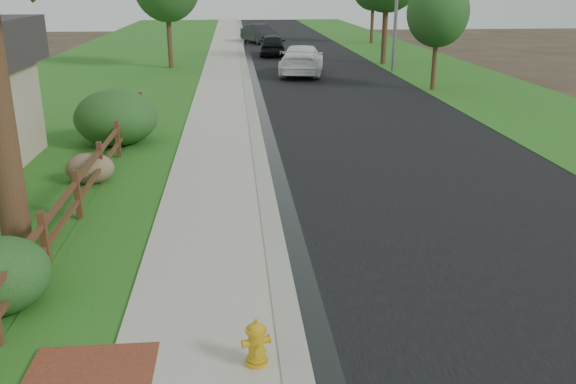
{
  "coord_description": "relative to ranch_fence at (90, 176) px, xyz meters",
  "views": [
    {
      "loc": [
        -0.3,
        -7.13,
        4.74
      ],
      "look_at": [
        0.67,
        3.64,
        1.03
      ],
      "focal_mm": 38.0,
      "sensor_mm": 36.0,
      "label": 1
    }
  ],
  "objects": [
    {
      "name": "ranch_fence",
      "position": [
        0.0,
        0.0,
        0.0
      ],
      "size": [
        0.12,
        16.92,
        1.1
      ],
      "color": "#462C17",
      "rests_on": "ground"
    },
    {
      "name": "dark_car_mid",
      "position": [
        6.08,
        29.37,
        0.13
      ],
      "size": [
        2.0,
        4.4,
        1.46
      ],
      "primitive_type": "imported",
      "rotation": [
        0.0,
        0.0,
        3.08
      ],
      "color": "black",
      "rests_on": "road"
    },
    {
      "name": "white_suv",
      "position": [
        7.05,
        19.86,
        0.2
      ],
      "size": [
        3.11,
        5.78,
        1.59
      ],
      "primitive_type": "imported",
      "rotation": [
        0.0,
        0.0,
        2.97
      ],
      "color": "white",
      "rests_on": "road"
    },
    {
      "name": "tree_near_right",
      "position": [
        12.6,
        14.31,
        2.88
      ],
      "size": [
        2.81,
        2.81,
        5.05
      ],
      "color": "#3D2B18",
      "rests_on": "ground"
    },
    {
      "name": "boulder",
      "position": [
        -0.3,
        1.33,
        -0.22
      ],
      "size": [
        1.4,
        1.21,
        0.79
      ],
      "primitive_type": "ellipsoid",
      "rotation": [
        0.0,
        0.0,
        -0.31
      ],
      "color": "brown",
      "rests_on": "ground"
    },
    {
      "name": "verge_far",
      "position": [
        15.1,
        28.6,
        -0.6
      ],
      "size": [
        6.0,
        90.0,
        0.04
      ],
      "primitive_type": "cube",
      "color": "#255819",
      "rests_on": "ground"
    },
    {
      "name": "shrub_d",
      "position": [
        -0.3,
        5.23,
        0.24
      ],
      "size": [
        3.24,
        3.24,
        1.71
      ],
      "primitive_type": "ellipsoid",
      "rotation": [
        0.0,
        0.0,
        0.37
      ],
      "color": "#17421C",
      "rests_on": "ground"
    },
    {
      "name": "ground",
      "position": [
        3.6,
        -6.4,
        -0.62
      ],
      "size": [
        120.0,
        120.0,
        0.0
      ],
      "primitive_type": "plane",
      "color": "#31251B"
    },
    {
      "name": "road",
      "position": [
        8.2,
        28.6,
        -0.61
      ],
      "size": [
        8.0,
        90.0,
        0.02
      ],
      "primitive_type": "cube",
      "color": "black",
      "rests_on": "ground"
    },
    {
      "name": "lawn_near",
      "position": [
        -4.4,
        28.6,
        -0.6
      ],
      "size": [
        9.0,
        90.0,
        0.04
      ],
      "primitive_type": "cube",
      "color": "#255819",
      "rests_on": "ground"
    },
    {
      "name": "curb",
      "position": [
        4.0,
        28.6,
        -0.56
      ],
      "size": [
        0.4,
        90.0,
        0.12
      ],
      "primitive_type": "cube",
      "color": "gray",
      "rests_on": "ground"
    },
    {
      "name": "sidewalk",
      "position": [
        2.7,
        28.6,
        -0.57
      ],
      "size": [
        2.2,
        90.0,
        0.1
      ],
      "primitive_type": "cube",
      "color": "#ACA795",
      "rests_on": "ground"
    },
    {
      "name": "fire_hydrant",
      "position": [
        3.5,
        -6.81,
        -0.22
      ],
      "size": [
        0.42,
        0.34,
        0.64
      ],
      "color": "#BF9516",
      "rests_on": "sidewalk"
    },
    {
      "name": "wet_gutter",
      "position": [
        4.35,
        28.6,
        -0.6
      ],
      "size": [
        0.5,
        90.0,
        0.0
      ],
      "primitive_type": "cube",
      "color": "black",
      "rests_on": "road"
    },
    {
      "name": "grass_strip",
      "position": [
        0.8,
        28.6,
        -0.59
      ],
      "size": [
        1.6,
        90.0,
        0.06
      ],
      "primitive_type": "cube",
      "color": "#255819",
      "rests_on": "ground"
    },
    {
      "name": "dark_car_far",
      "position": [
        5.6,
        38.61,
        0.16
      ],
      "size": [
        3.19,
        4.86,
        1.51
      ],
      "primitive_type": "imported",
      "rotation": [
        0.0,
        0.0,
        0.38
      ],
      "color": "black",
      "rests_on": "road"
    }
  ]
}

